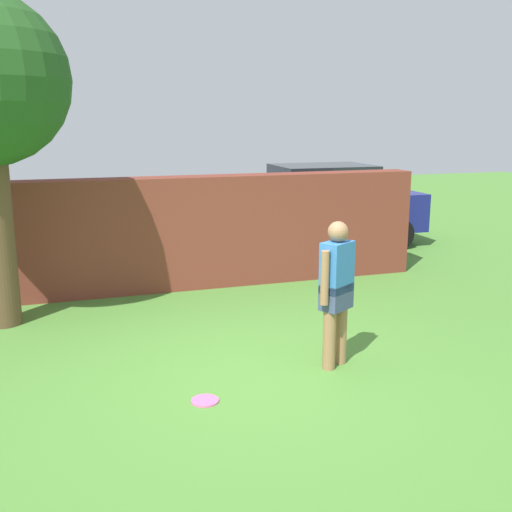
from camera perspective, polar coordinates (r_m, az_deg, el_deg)
ground_plane at (r=6.60m, az=-0.60°, el=-11.13°), size 40.00×40.00×0.00m
brick_wall at (r=9.58m, az=-15.94°, el=1.56°), size 11.01×0.50×1.79m
person at (r=6.61m, az=7.54°, el=-2.95°), size 0.48×0.37×1.62m
car at (r=13.05m, az=6.21°, el=4.72°), size 4.22×1.96×1.72m
frisbee_pink at (r=6.07m, az=-4.81°, el=-13.36°), size 0.27×0.27×0.02m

